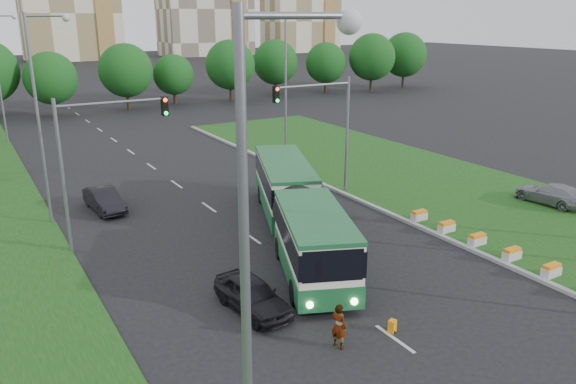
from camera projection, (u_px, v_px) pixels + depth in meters
ground at (360, 265)px, 27.83m from camera, size 360.00×360.00×0.00m
grass_median at (435, 185)px, 40.70m from camera, size 14.00×60.00×0.15m
median_kerb at (359, 200)px, 37.31m from camera, size 0.30×60.00×0.18m
lane_markings at (168, 178)px, 42.76m from camera, size 0.20×100.00×0.01m
flower_planters at (494, 246)px, 28.91m from camera, size 1.10×11.50×0.60m
traffic_mast_median at (328, 119)px, 36.75m from camera, size 5.76×0.32×8.00m
traffic_mast_left at (93, 148)px, 28.54m from camera, size 5.76×0.32×8.00m
street_lamps at (218, 120)px, 32.76m from camera, size 36.00×60.00×12.00m
tree_line at (171, 72)px, 76.45m from camera, size 120.00×8.00×9.00m
articulated_bus at (291, 209)px, 30.44m from camera, size 2.76×17.72×2.92m
car_left_near at (252, 295)px, 23.31m from camera, size 2.09×4.34×1.43m
car_left_far at (104, 200)px, 35.41m from camera, size 1.87×4.46×1.43m
car_median at (551, 194)px, 36.26m from camera, size 2.25×4.78×1.35m
pedestrian at (339, 326)px, 20.66m from camera, size 0.60×0.74×1.77m
shopping_trolley at (392, 326)px, 21.83m from camera, size 0.30×0.31×0.51m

